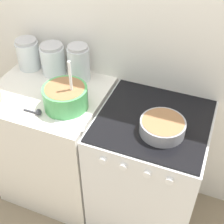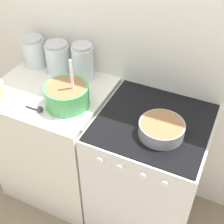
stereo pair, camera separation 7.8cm
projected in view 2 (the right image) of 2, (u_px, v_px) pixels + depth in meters
The scene contains 10 objects.
wall_back at pixel (124, 37), 1.89m from camera, with size 4.43×0.05×2.40m.
countertop_cabinet at pixel (58, 141), 2.25m from camera, with size 0.71×0.62×0.92m.
stove at pixel (148, 173), 2.03m from camera, with size 0.64×0.64×0.92m.
mixing_bowl at pixel (67, 95), 1.79m from camera, with size 0.26×0.26×0.32m.
baking_pan at pixel (162, 129), 1.63m from camera, with size 0.24×0.24×0.08m.
storage_jar_left at pixel (34, 53), 2.12m from camera, with size 0.15×0.15×0.21m.
storage_jar_middle at pixel (58, 59), 2.06m from camera, with size 0.16×0.16×0.21m.
storage_jar_right at pixel (83, 64), 1.99m from camera, with size 0.14×0.14×0.24m.
recipe_page at pixel (72, 112), 1.79m from camera, with size 0.26×0.34×0.01m.
measuring_spoon at pixel (38, 109), 1.79m from camera, with size 0.12×0.04×0.04m.
Camera 2 is at (0.67, -0.95, 2.08)m, focal length 50.00 mm.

